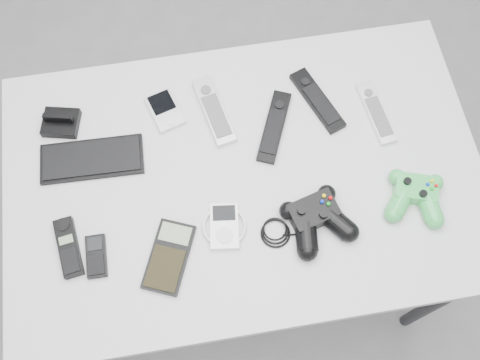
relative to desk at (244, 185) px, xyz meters
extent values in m
plane|color=slate|center=(0.04, -0.06, -0.73)|extent=(3.50, 3.50, 0.00)
cube|color=#AEAEB1|center=(0.00, 0.00, 0.05)|extent=(1.19, 0.76, 0.03)
cylinder|color=black|center=(0.54, -0.33, -0.34)|extent=(0.04, 0.04, 0.76)
cylinder|color=black|center=(-0.54, 0.33, -0.34)|extent=(0.04, 0.04, 0.76)
cylinder|color=black|center=(0.54, 0.33, -0.34)|extent=(0.04, 0.04, 0.76)
cube|color=black|center=(-0.37, 0.10, 0.08)|extent=(0.26, 0.12, 0.02)
cube|color=black|center=(-0.44, 0.22, 0.09)|extent=(0.10, 0.10, 0.05)
cube|color=silver|center=(-0.17, 0.21, 0.08)|extent=(0.10, 0.13, 0.02)
cube|color=silver|center=(-0.05, 0.19, 0.08)|extent=(0.09, 0.21, 0.02)
cube|color=black|center=(0.10, 0.12, 0.08)|extent=(0.12, 0.21, 0.02)
cube|color=black|center=(0.22, 0.17, 0.08)|extent=(0.11, 0.20, 0.02)
cube|color=silver|center=(0.36, 0.11, 0.08)|extent=(0.06, 0.19, 0.02)
cube|color=black|center=(-0.38, -0.15, 0.08)|extent=(0.05, 0.10, 0.02)
cube|color=black|center=(-0.44, -0.12, 0.08)|extent=(0.07, 0.15, 0.02)
cube|color=black|center=(-0.21, -0.18, 0.08)|extent=(0.15, 0.19, 0.02)
cube|color=white|center=(-0.07, -0.13, 0.08)|extent=(0.12, 0.12, 0.02)
camera|label=1|loc=(-0.10, -0.54, 1.35)|focal=42.00mm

